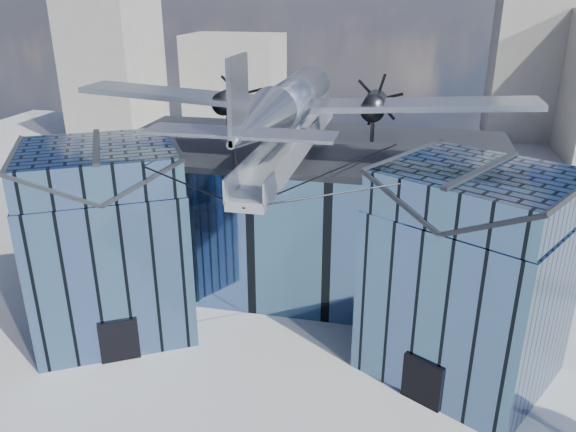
# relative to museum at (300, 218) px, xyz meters

# --- Properties ---
(ground_plane) EXTENTS (120.00, 120.00, 0.00)m
(ground_plane) POSITION_rel_museum_xyz_m (-0.00, -5.82, -5.54)
(ground_plane) COLOR gray
(museum) EXTENTS (32.88, 24.50, 17.60)m
(museum) POSITION_rel_museum_xyz_m (0.00, 0.00, 0.00)
(museum) COLOR #44658C
(museum) RESTS_ON ground
(bg_towers) EXTENTS (77.00, 24.50, 26.00)m
(bg_towers) POSITION_rel_museum_xyz_m (1.45, 44.67, 4.47)
(bg_towers) COLOR gray
(bg_towers) RESTS_ON ground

